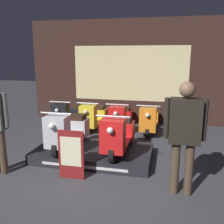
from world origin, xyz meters
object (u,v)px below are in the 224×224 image
scooter_display_right (119,134)px  scooter_backrow_1 (94,117)px  price_sign_board (71,155)px  scooter_backrow_2 (121,118)px  scooter_backrow_0 (68,115)px  scooter_backrow_3 (149,120)px  person_right_browsing (185,129)px  scooter_display_left (68,131)px  scooter_backrow_4 (179,121)px

scooter_display_right → scooter_backrow_1: bearing=118.7°
scooter_backrow_1 → price_sign_board: bearing=-80.4°
scooter_backrow_2 → price_sign_board: 3.04m
scooter_backrow_0 → scooter_backrow_3: 2.43m
scooter_backrow_1 → person_right_browsing: size_ratio=0.89×
scooter_backrow_0 → person_right_browsing: size_ratio=0.89×
scooter_display_left → scooter_backrow_1: size_ratio=1.00×
scooter_backrow_2 → scooter_backrow_4: 1.62m
scooter_backrow_2 → person_right_browsing: person_right_browsing is taller
scooter_backrow_0 → scooter_backrow_4: same height
scooter_backrow_2 → scooter_backrow_3: (0.81, 0.00, 0.00)m
scooter_backrow_2 → price_sign_board: bearing=-95.6°
scooter_backrow_1 → scooter_backrow_4: size_ratio=1.00×
scooter_backrow_0 → scooter_backrow_4: (3.24, 0.00, 0.00)m
scooter_backrow_4 → scooter_backrow_0: bearing=180.0°
scooter_backrow_3 → price_sign_board: size_ratio=1.80×
scooter_backrow_1 → scooter_display_right: bearing=-61.3°
person_right_browsing → price_sign_board: bearing=177.2°
scooter_display_right → scooter_backrow_4: scooter_display_right is taller
scooter_backrow_3 → person_right_browsing: (0.74, -3.12, 0.70)m
scooter_backrow_3 → scooter_backrow_4: size_ratio=1.00×
scooter_backrow_0 → scooter_backrow_1: 0.81m
scooter_backrow_3 → scooter_backrow_0: bearing=180.0°
scooter_backrow_1 → scooter_backrow_3: 1.62m
person_right_browsing → price_sign_board: (-1.85, 0.09, -0.61)m
scooter_backrow_0 → price_sign_board: (1.32, -3.03, 0.09)m
person_right_browsing → price_sign_board: size_ratio=2.01×
scooter_backrow_0 → scooter_backrow_4: 3.24m
scooter_backrow_3 → person_right_browsing: person_right_browsing is taller
price_sign_board → scooter_backrow_4: bearing=57.7°
scooter_backrow_1 → scooter_backrow_3: (1.62, 0.00, 0.00)m
scooter_backrow_3 → person_right_browsing: bearing=-76.6°
scooter_display_left → scooter_display_right: bearing=0.0°
scooter_display_left → scooter_backrow_3: size_ratio=1.00×
scooter_backrow_3 → scooter_backrow_4: (0.81, 0.00, 0.00)m
scooter_backrow_1 → scooter_backrow_2: bearing=0.0°
scooter_backrow_1 → scooter_backrow_0: bearing=180.0°
scooter_display_left → price_sign_board: size_ratio=1.80×
scooter_backrow_0 → price_sign_board: bearing=-66.4°
scooter_backrow_4 → scooter_display_right: bearing=-120.6°
scooter_backrow_0 → price_sign_board: price_sign_board is taller
price_sign_board → person_right_browsing: bearing=-2.8°
person_right_browsing → scooter_backrow_4: bearing=88.7°
scooter_display_right → person_right_browsing: size_ratio=0.89×
scooter_backrow_0 → price_sign_board: size_ratio=1.80×
scooter_display_left → scooter_backrow_1: (-0.09, 2.13, -0.22)m
person_right_browsing → price_sign_board: person_right_browsing is taller
scooter_display_right → scooter_backrow_2: (-0.36, 2.13, -0.22)m
scooter_display_right → scooter_backrow_3: (0.45, 2.13, -0.22)m
scooter_backrow_2 → scooter_backrow_3: bearing=0.0°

